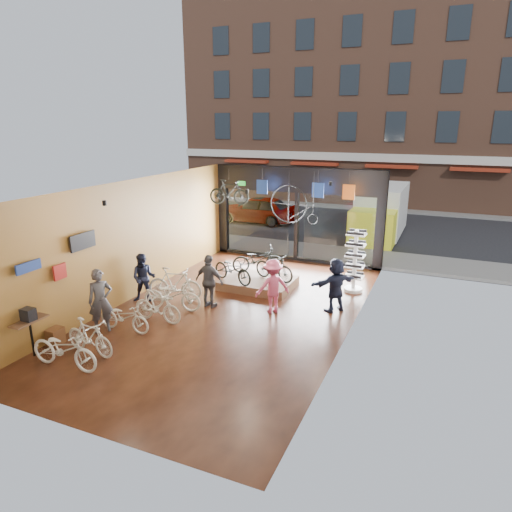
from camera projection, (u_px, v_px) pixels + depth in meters
The scene contains 35 objects.
ground_plane at pixel (232, 313), 13.69m from camera, with size 7.00×12.00×0.04m, color black.
ceiling at pixel (230, 185), 12.60m from camera, with size 7.00×12.00×0.04m, color black.
wall_left at pixel (132, 240), 14.48m from camera, with size 0.04×12.00×3.80m, color brown.
wall_right at pixel (353, 267), 11.81m from camera, with size 0.04×12.00×3.80m, color beige.
wall_back at pixel (76, 340), 7.84m from camera, with size 7.00×0.04×3.80m, color beige.
storefront at pixel (297, 215), 18.43m from camera, with size 7.00×0.26×3.80m, color black, non-canonical shape.
exit_sign at pixel (242, 183), 18.91m from camera, with size 0.35×0.06×0.18m, color #198C26.
street_road at pixel (344, 219), 26.90m from camera, with size 30.00×18.00×0.02m, color black.
sidewalk_near at pixel (304, 251), 20.01m from camera, with size 30.00×2.40×0.12m, color slate.
sidewalk_far at pixel (358, 207), 30.40m from camera, with size 30.00×2.00×0.12m, color slate.
opposite_building at pixel (372, 98), 30.64m from camera, with size 26.00×5.00×14.00m, color brown.
street_car at pixel (257, 209), 25.67m from camera, with size 1.81×4.51×1.54m, color gray.
box_truck at pixel (379, 214), 22.07m from camera, with size 2.08×6.24×2.46m, color silver, non-canonical shape.
floor_bike_0 at pixel (64, 349), 10.50m from camera, with size 0.64×1.82×0.96m, color beige.
floor_bike_1 at pixel (89, 337), 11.14m from camera, with size 0.43×1.52×0.91m, color beige.
floor_bike_2 at pixel (124, 317), 12.38m from camera, with size 0.55×1.58×0.83m, color beige.
floor_bike_3 at pixel (157, 306), 12.95m from camera, with size 0.44×1.56×0.94m, color beige.
floor_bike_4 at pixel (172, 295), 13.77m from camera, with size 0.63×1.81×0.95m, color beige.
floor_bike_5 at pixel (175, 284), 14.56m from camera, with size 0.50×1.78×1.07m, color beige.
display_platform at pixel (258, 283), 15.76m from camera, with size 2.40×1.80×0.30m, color brown.
display_bike_left at pixel (233, 269), 15.30m from camera, with size 0.60×1.73×0.91m, color black.
display_bike_mid at pixel (274, 267), 15.46m from camera, with size 0.45×1.58×0.95m, color black.
display_bike_right at pixel (258, 260), 16.29m from camera, with size 0.63×1.81×0.95m, color black.
customer_0 at pixel (100, 301), 12.26m from camera, with size 0.64×0.42×1.76m, color #3F3F44.
customer_1 at pixel (144, 278), 14.35m from camera, with size 0.76×0.59×1.57m, color #161C33.
customer_2 at pixel (209, 281), 13.90m from camera, with size 0.98×0.41×1.67m, color #3F3F44.
customer_3 at pixel (273, 286), 13.52m from camera, with size 1.06×0.61×1.64m, color #CC4C72.
customer_5 at pixel (336, 285), 13.61m from camera, with size 1.53×0.49×1.65m, color #161C33.
sunglasses_rack at pixel (355, 261), 15.15m from camera, with size 0.62×0.51×2.12m, color white, non-canonical shape.
wall_merch at pixel (50, 295), 11.51m from camera, with size 0.40×2.40×2.60m, color navy, non-canonical shape.
penny_farthing at pixel (296, 206), 16.95m from camera, with size 1.80×0.06×1.44m, color black, non-canonical shape.
hung_bike at pixel (229, 192), 17.37m from camera, with size 0.45×1.58×0.95m, color black.
jersey_left at pixel (262, 187), 17.85m from camera, with size 0.45×0.03×0.55m, color #1E3F99.
jersey_mid at pixel (318, 190), 17.00m from camera, with size 0.45×0.03×0.55m, color #1E3F99.
jersey_right at pixel (349, 192), 16.56m from camera, with size 0.45×0.03×0.55m, color #CC5919.
Camera 1 is at (5.65, -11.33, 5.51)m, focal length 32.00 mm.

